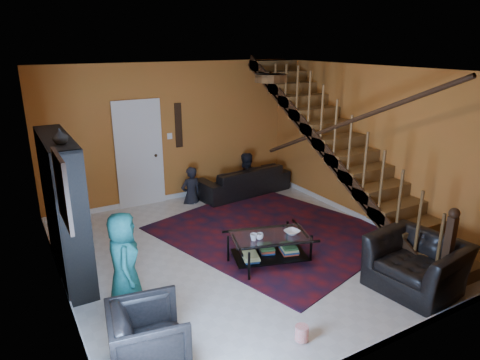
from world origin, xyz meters
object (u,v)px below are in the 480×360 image
object	(u,v)px
coffee_table	(270,247)
bookshelf	(65,210)
sofa	(243,180)
armchair_right	(416,264)
armchair_left	(148,338)

from	to	relation	value
coffee_table	bookshelf	bearing A→B (deg)	156.47
sofa	coffee_table	size ratio (longest dim) A/B	1.59
armchair_right	armchair_left	bearing A→B (deg)	-103.47
sofa	armchair_right	size ratio (longest dim) A/B	1.86
bookshelf	armchair_right	bearing A→B (deg)	-34.87
armchair_left	coffee_table	bearing A→B (deg)	-52.48
sofa	armchair_right	distance (m)	4.42
bookshelf	sofa	xyz separation A→B (m)	(3.82, 1.70, -0.66)
bookshelf	armchair_left	size ratio (longest dim) A/B	2.63
bookshelf	armchair_left	bearing A→B (deg)	-81.43
armchair_right	coffee_table	distance (m)	2.04
bookshelf	armchair_left	distance (m)	2.46
bookshelf	armchair_right	world-z (taller)	bookshelf
bookshelf	sofa	bearing A→B (deg)	23.96
sofa	armchair_right	bearing A→B (deg)	85.10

